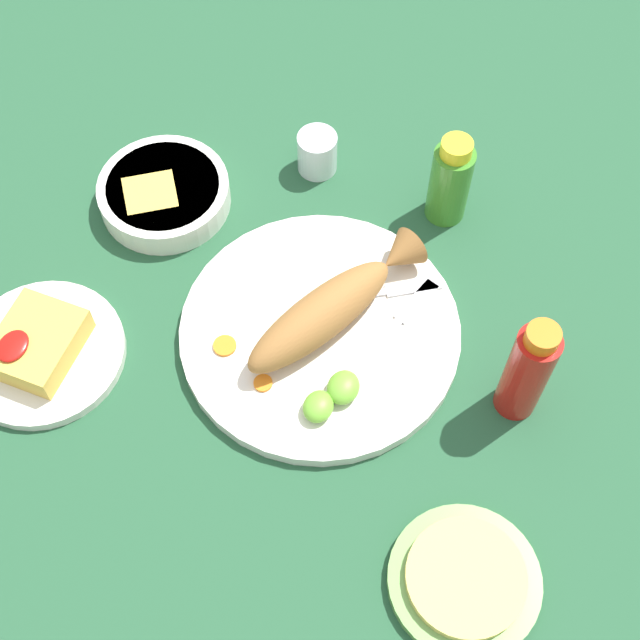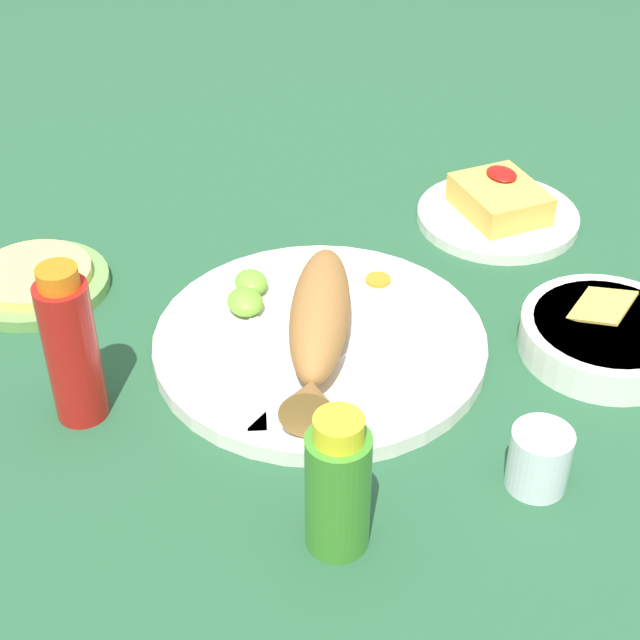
# 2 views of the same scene
# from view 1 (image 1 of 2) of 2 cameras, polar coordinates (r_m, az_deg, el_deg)

# --- Properties ---
(ground_plane) EXTENTS (4.00, 4.00, 0.00)m
(ground_plane) POSITION_cam_1_polar(r_m,az_deg,el_deg) (1.09, -0.00, -1.01)
(ground_plane) COLOR #235133
(main_plate) EXTENTS (0.34, 0.34, 0.02)m
(main_plate) POSITION_cam_1_polar(r_m,az_deg,el_deg) (1.08, -0.00, -0.77)
(main_plate) COLOR white
(main_plate) RESTS_ON ground_plane
(fried_fish) EXTENTS (0.26, 0.17, 0.06)m
(fried_fish) POSITION_cam_1_polar(r_m,az_deg,el_deg) (1.06, 0.78, 0.86)
(fried_fish) COLOR #996633
(fried_fish) RESTS_ON main_plate
(fork_near) EXTENTS (0.11, 0.16, 0.00)m
(fork_near) POSITION_cam_1_polar(r_m,az_deg,el_deg) (1.10, 3.77, 1.76)
(fork_near) COLOR silver
(fork_near) RESTS_ON main_plate
(fork_far) EXTENTS (0.18, 0.07, 0.00)m
(fork_far) POSITION_cam_1_polar(r_m,az_deg,el_deg) (1.08, 4.78, -0.36)
(fork_far) COLOR silver
(fork_far) RESTS_ON main_plate
(carrot_slice_near) EXTENTS (0.03, 0.03, 0.00)m
(carrot_slice_near) POSITION_cam_1_polar(r_m,az_deg,el_deg) (1.07, -6.12, -1.65)
(carrot_slice_near) COLOR orange
(carrot_slice_near) RESTS_ON main_plate
(carrot_slice_mid) EXTENTS (0.02, 0.02, 0.00)m
(carrot_slice_mid) POSITION_cam_1_polar(r_m,az_deg,el_deg) (1.04, -3.67, -4.05)
(carrot_slice_mid) COLOR orange
(carrot_slice_mid) RESTS_ON main_plate
(lime_wedge_main) EXTENTS (0.04, 0.03, 0.02)m
(lime_wedge_main) POSITION_cam_1_polar(r_m,az_deg,el_deg) (1.01, -0.11, -5.56)
(lime_wedge_main) COLOR #6BB233
(lime_wedge_main) RESTS_ON main_plate
(lime_wedge_side) EXTENTS (0.04, 0.04, 0.02)m
(lime_wedge_side) POSITION_cam_1_polar(r_m,az_deg,el_deg) (1.02, 1.50, -4.33)
(lime_wedge_side) COLOR #6BB233
(lime_wedge_side) RESTS_ON main_plate
(hot_sauce_bottle_red) EXTENTS (0.05, 0.05, 0.16)m
(hot_sauce_bottle_red) POSITION_cam_1_polar(r_m,az_deg,el_deg) (1.01, 13.15, -3.16)
(hot_sauce_bottle_red) COLOR #B21914
(hot_sauce_bottle_red) RESTS_ON ground_plane
(hot_sauce_bottle_green) EXTENTS (0.05, 0.05, 0.14)m
(hot_sauce_bottle_green) POSITION_cam_1_polar(r_m,az_deg,el_deg) (1.16, 8.33, 8.79)
(hot_sauce_bottle_green) COLOR #3D8428
(hot_sauce_bottle_green) RESTS_ON ground_plane
(salt_cup) EXTENTS (0.05, 0.05, 0.06)m
(salt_cup) POSITION_cam_1_polar(r_m,az_deg,el_deg) (1.22, -0.18, 10.55)
(salt_cup) COLOR silver
(salt_cup) RESTS_ON ground_plane
(side_plate_fries) EXTENTS (0.20, 0.20, 0.01)m
(side_plate_fries) POSITION_cam_1_polar(r_m,az_deg,el_deg) (1.12, -17.30, -2.03)
(side_plate_fries) COLOR white
(side_plate_fries) RESTS_ON ground_plane
(fries_pile) EXTENTS (0.11, 0.09, 0.04)m
(fries_pile) POSITION_cam_1_polar(r_m,az_deg,el_deg) (1.10, -17.69, -1.42)
(fries_pile) COLOR gold
(fries_pile) RESTS_ON side_plate_fries
(guacamole_bowl) EXTENTS (0.17, 0.17, 0.05)m
(guacamole_bowl) POSITION_cam_1_polar(r_m,az_deg,el_deg) (1.20, -9.95, 8.02)
(guacamole_bowl) COLOR white
(guacamole_bowl) RESTS_ON ground_plane
(tortilla_plate) EXTENTS (0.16, 0.16, 0.01)m
(tortilla_plate) POSITION_cam_1_polar(r_m,az_deg,el_deg) (0.98, 9.21, -16.14)
(tortilla_plate) COLOR #6B9E4C
(tortilla_plate) RESTS_ON ground_plane
(tortilla_stack) EXTENTS (0.13, 0.13, 0.01)m
(tortilla_stack) POSITION_cam_1_polar(r_m,az_deg,el_deg) (0.97, 9.32, -15.95)
(tortilla_stack) COLOR #E0C666
(tortilla_stack) RESTS_ON tortilla_plate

